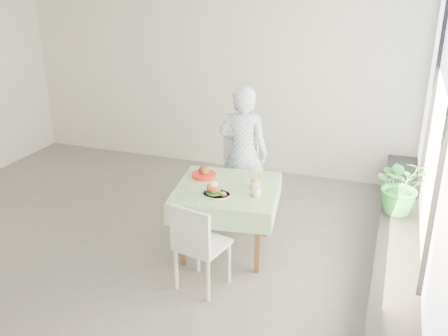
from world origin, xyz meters
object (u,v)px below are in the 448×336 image
at_px(diner, 243,154).
at_px(potted_plant, 402,185).
at_px(chair_near, 202,261).
at_px(cafe_table, 227,211).
at_px(juice_cup_orange, 255,182).
at_px(chair_far, 234,192).
at_px(main_dish, 215,191).

relative_size(diner, potted_plant, 2.65).
relative_size(chair_near, potted_plant, 1.45).
bearing_deg(chair_near, cafe_table, 90.18).
xyz_separation_m(juice_cup_orange, potted_plant, (1.43, 0.42, 0.00)).
xyz_separation_m(cafe_table, juice_cup_orange, (0.28, 0.08, 0.34)).
bearing_deg(juice_cup_orange, chair_far, 122.58).
height_order(chair_far, main_dish, chair_far).
bearing_deg(diner, chair_near, 90.53).
bearing_deg(potted_plant, chair_near, -144.30).
relative_size(cafe_table, chair_near, 1.32).
relative_size(main_dish, potted_plant, 0.46).
bearing_deg(cafe_table, diner, 95.78).
height_order(cafe_table, chair_far, chair_far).
distance_m(chair_near, juice_cup_orange, 1.01).
height_order(cafe_table, chair_near, chair_near).
distance_m(juice_cup_orange, potted_plant, 1.49).
height_order(diner, potted_plant, diner).
height_order(main_dish, potted_plant, potted_plant).
bearing_deg(main_dish, juice_cup_orange, 43.18).
distance_m(diner, juice_cup_orange, 0.82).
xyz_separation_m(diner, potted_plant, (1.79, -0.32, -0.01)).
height_order(cafe_table, potted_plant, potted_plant).
xyz_separation_m(chair_far, juice_cup_orange, (0.49, -0.76, 0.51)).
xyz_separation_m(chair_near, main_dish, (-0.05, 0.50, 0.51)).
relative_size(main_dish, juice_cup_orange, 1.05).
distance_m(cafe_table, diner, 0.90).
bearing_deg(cafe_table, chair_near, -89.82).
distance_m(chair_far, juice_cup_orange, 1.04).
bearing_deg(potted_plant, main_dish, -157.60).
distance_m(chair_near, diner, 1.64).
xyz_separation_m(chair_near, juice_cup_orange, (0.28, 0.81, 0.53)).
bearing_deg(main_dish, cafe_table, 77.62).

